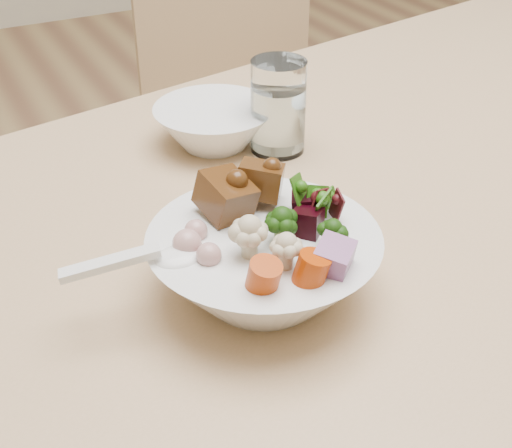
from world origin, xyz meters
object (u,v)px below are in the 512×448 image
(chair_far, at_px, (240,135))
(food_bowl, at_px, (265,259))
(dining_table, at_px, (463,203))
(side_bowl, at_px, (214,126))
(water_glass, at_px, (278,110))

(chair_far, distance_m, food_bowl, 0.91)
(dining_table, bearing_deg, side_bowl, 136.31)
(chair_far, bearing_deg, dining_table, -80.21)
(side_bowl, bearing_deg, food_bowl, -105.86)
(chair_far, distance_m, water_glass, 0.65)
(dining_table, relative_size, food_bowl, 7.67)
(water_glass, bearing_deg, food_bowl, -121.25)
(chair_far, bearing_deg, water_glass, -102.44)
(dining_table, distance_m, side_bowl, 0.35)
(dining_table, bearing_deg, chair_far, 80.05)
(food_bowl, bearing_deg, chair_far, 65.48)
(dining_table, bearing_deg, water_glass, 137.95)
(side_bowl, bearing_deg, dining_table, -32.52)
(chair_far, xyz_separation_m, water_glass, (-0.20, -0.53, 0.32))
(dining_table, xyz_separation_m, water_glass, (-0.22, 0.13, 0.13))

